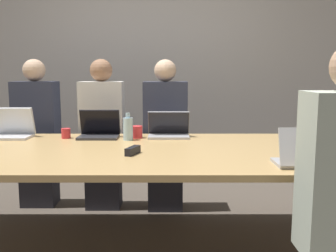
% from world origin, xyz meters
% --- Properties ---
extents(ground_plane, '(24.00, 24.00, 0.00)m').
position_xyz_m(ground_plane, '(0.00, 0.00, 0.00)').
color(ground_plane, brown).
extents(curtain_wall, '(12.00, 0.06, 2.80)m').
position_xyz_m(curtain_wall, '(0.00, 1.88, 1.40)').
color(curtain_wall, '#BCB7B2').
rests_on(curtain_wall, ground_plane).
extents(conference_table, '(3.61, 1.34, 0.75)m').
position_xyz_m(conference_table, '(0.00, 0.00, 0.70)').
color(conference_table, tan).
rests_on(conference_table, ground_plane).
extents(laptop_near_right, '(0.33, 0.23, 0.23)m').
position_xyz_m(laptop_near_right, '(0.97, -0.49, 0.81)').
color(laptop_near_right, '#B7B7BC').
rests_on(laptop_near_right, conference_table).
extents(laptop_far_center, '(0.34, 0.22, 0.21)m').
position_xyz_m(laptop_far_center, '(0.19, 0.50, 0.81)').
color(laptop_far_center, '#B7B7BC').
rests_on(laptop_far_center, conference_table).
extents(person_far_center, '(0.40, 0.24, 1.40)m').
position_xyz_m(person_far_center, '(0.16, 0.85, 0.68)').
color(person_far_center, '#2D2D38').
rests_on(person_far_center, ground_plane).
extents(cup_far_center, '(0.09, 0.09, 0.10)m').
position_xyz_m(cup_far_center, '(-0.07, 0.46, 0.80)').
color(cup_far_center, red).
rests_on(cup_far_center, conference_table).
extents(laptop_far_midleft, '(0.33, 0.23, 0.23)m').
position_xyz_m(laptop_far_midleft, '(-0.38, 0.48, 0.81)').
color(laptop_far_midleft, '#333338').
rests_on(laptop_far_midleft, conference_table).
extents(person_far_midleft, '(0.40, 0.24, 1.40)m').
position_xyz_m(person_far_midleft, '(-0.42, 0.89, 0.68)').
color(person_far_midleft, '#2D2D38').
rests_on(person_far_midleft, ground_plane).
extents(cup_far_midleft, '(0.07, 0.07, 0.08)m').
position_xyz_m(cup_far_midleft, '(-0.64, 0.44, 0.79)').
color(cup_far_midleft, red).
rests_on(cup_far_midleft, conference_table).
extents(bottle_far_midleft, '(0.08, 0.08, 0.22)m').
position_xyz_m(bottle_far_midleft, '(-0.13, 0.36, 0.84)').
color(bottle_far_midleft, '#ADD1E0').
rests_on(bottle_far_midleft, conference_table).
extents(laptop_far_left, '(0.33, 0.25, 0.25)m').
position_xyz_m(laptop_far_left, '(-1.10, 0.49, 0.82)').
color(laptop_far_left, silver).
rests_on(laptop_far_left, conference_table).
extents(person_far_left, '(0.40, 0.24, 1.41)m').
position_xyz_m(person_far_left, '(-1.06, 0.96, 0.68)').
color(person_far_left, '#2D2D38').
rests_on(person_far_left, ground_plane).
extents(stapler, '(0.10, 0.16, 0.05)m').
position_xyz_m(stapler, '(-0.04, -0.17, 0.77)').
color(stapler, black).
rests_on(stapler, conference_table).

